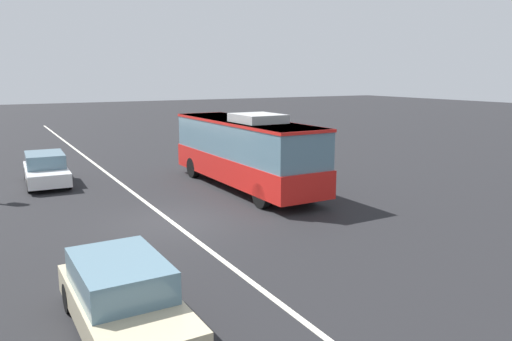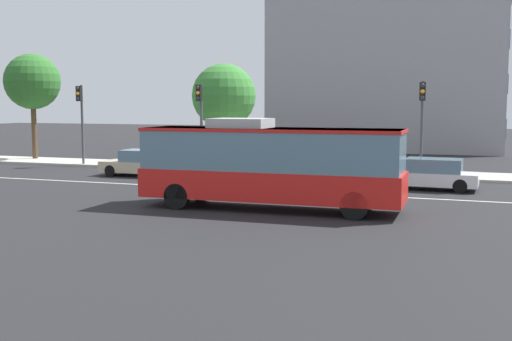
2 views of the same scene
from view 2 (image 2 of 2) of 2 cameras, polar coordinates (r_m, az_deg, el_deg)
name	(u,v)px [view 2 (image 2 of 2)]	position (r m, az deg, el deg)	size (l,w,h in m)	color
ground_plane	(234,189)	(29.49, -2.05, -1.73)	(160.00, 160.00, 0.00)	black
sidewalk_kerb	(286,170)	(37.46, 2.76, 0.06)	(80.00, 3.71, 0.14)	#B2ADA3
lane_centre_line	(234,189)	(29.49, -2.05, -1.72)	(76.00, 0.16, 0.01)	silver
transit_bus	(270,162)	(23.71, 1.29, 0.76)	(10.04, 2.65, 3.46)	red
sedan_beige	(143,163)	(35.37, -10.25, 0.67)	(4.53, 1.88, 1.46)	#C6B793
sedan_white	(430,174)	(30.47, 15.56, -0.32)	(4.57, 1.98, 1.46)	white
traffic_light_near_corner	(81,111)	(41.74, -15.67, 5.26)	(0.34, 0.62, 5.20)	#47474C
traffic_light_mid_block	(200,111)	(37.61, -5.11, 5.39)	(0.33, 0.62, 5.20)	#47474C
traffic_light_far_corner	(422,112)	(34.25, 14.88, 5.15)	(0.34, 0.62, 5.20)	#47474C
street_tree_kerbside_left	(224,96)	(40.11, -2.94, 6.79)	(4.09, 4.09, 6.56)	#4C3823
street_tree_kerbside_centre	(32,82)	(47.06, -19.69, 7.60)	(3.89, 3.89, 7.50)	#4C3823
office_block_background	(389,72)	(58.13, 12.04, 8.73)	(19.54, 12.41, 13.60)	#939399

